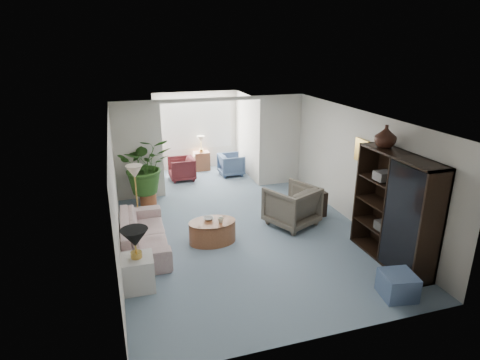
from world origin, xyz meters
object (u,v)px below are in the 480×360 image
object	(u,v)px
plant_pot	(148,198)
sunroom_chair_blue	(231,165)
framed_picture	(364,151)
table_lamp	(135,238)
coffee_bowl	(209,219)
coffee_table	(212,232)
coffee_cup	(221,220)
sunroom_chair_maroon	(182,169)
ottoman	(398,285)
floor_lamp	(134,172)
side_table_dark	(314,203)
wingback_chair	(292,206)
sunroom_table	(202,161)
cabinet_urn	(386,136)
end_table	(138,273)
sofa	(144,233)
entertainment_cabinet	(395,210)

from	to	relation	value
plant_pot	sunroom_chair_blue	bearing A→B (deg)	32.04
framed_picture	table_lamp	size ratio (longest dim) A/B	1.14
coffee_bowl	framed_picture	bearing A→B (deg)	-6.14
plant_pot	coffee_table	bearing A→B (deg)	-65.98
coffee_bowl	coffee_cup	xyz separation A→B (m)	(0.20, -0.20, 0.03)
sunroom_chair_maroon	table_lamp	bearing A→B (deg)	-17.90
coffee_cup	ottoman	xyz separation A→B (m)	(2.22, -2.55, -0.30)
floor_lamp	side_table_dark	xyz separation A→B (m)	(3.92, -0.62, -0.96)
table_lamp	wingback_chair	xyz separation A→B (m)	(3.38, 1.47, -0.47)
sunroom_chair_maroon	sunroom_table	distance (m)	1.06
framed_picture	sunroom_table	size ratio (longest dim) A/B	0.87
coffee_bowl	sunroom_chair_blue	distance (m)	4.23
sunroom_chair_maroon	floor_lamp	bearing A→B (deg)	-27.80
table_lamp	coffee_table	world-z (taller)	table_lamp
floor_lamp	sunroom_table	bearing A→B (deg)	58.65
table_lamp	side_table_dark	bearing A→B (deg)	23.50
framed_picture	cabinet_urn	world-z (taller)	cabinet_urn
table_lamp	ottoman	size ratio (longest dim) A/B	0.87
cabinet_urn	plant_pot	size ratio (longest dim) A/B	1.02
framed_picture	sunroom_table	distance (m)	5.72
end_table	sunroom_table	bearing A→B (deg)	68.63
side_table_dark	sunroom_chair_blue	size ratio (longest dim) A/B	0.83
side_table_dark	plant_pot	bearing A→B (deg)	153.47
coffee_cup	sunroom_table	world-z (taller)	sunroom_table
side_table_dark	sunroom_chair_maroon	bearing A→B (deg)	126.03
ottoman	sunroom_chair_blue	size ratio (longest dim) A/B	0.71
coffee_table	plant_pot	distance (m)	2.61
framed_picture	table_lamp	xyz separation A→B (m)	(-4.71, -0.95, -0.79)
sofa	side_table_dark	world-z (taller)	sofa
ottoman	plant_pot	size ratio (longest dim) A/B	1.26
framed_picture	coffee_table	distance (m)	3.52
coffee_cup	cabinet_urn	distance (m)	3.46
sunroom_table	floor_lamp	bearing A→B (deg)	-121.35
coffee_cup	cabinet_urn	size ratio (longest dim) A/B	0.27
coffee_bowl	side_table_dark	world-z (taller)	side_table_dark
sofa	table_lamp	bearing A→B (deg)	172.53
sunroom_chair_maroon	sunroom_table	world-z (taller)	sunroom_chair_maroon
framed_picture	floor_lamp	bearing A→B (deg)	162.35
end_table	side_table_dark	world-z (taller)	side_table_dark
end_table	sunroom_chair_blue	distance (m)	6.05
table_lamp	wingback_chair	distance (m)	3.72
ottoman	sunroom_table	world-z (taller)	sunroom_table
framed_picture	sunroom_chair_blue	bearing A→B (deg)	110.95
end_table	plant_pot	distance (m)	3.61
framed_picture	sunroom_table	bearing A→B (deg)	115.42
end_table	entertainment_cabinet	xyz separation A→B (m)	(4.48, -0.46, 0.73)
floor_lamp	cabinet_urn	xyz separation A→B (m)	(4.32, -2.36, 0.99)
ottoman	sunroom_table	size ratio (longest dim) A/B	0.87
framed_picture	sunroom_chair_blue	distance (m)	4.77
side_table_dark	cabinet_urn	world-z (taller)	cabinet_urn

